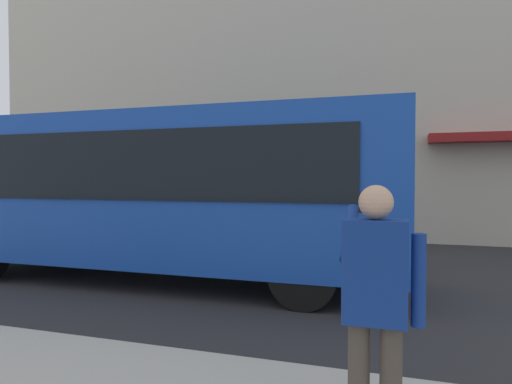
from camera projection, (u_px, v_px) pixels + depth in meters
ground_plane at (360, 293)px, 7.56m from camera, size 60.00×60.00×0.00m
building_facade_far at (383, 43)px, 13.83m from camera, size 28.00×1.55×12.00m
red_bus at (156, 190)px, 8.50m from camera, size 9.05×2.54×3.08m
pedestrian_photographer at (376, 296)px, 2.92m from camera, size 0.53×0.52×1.70m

